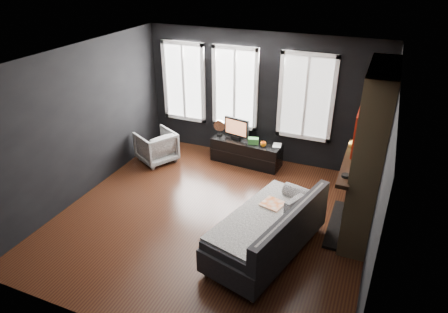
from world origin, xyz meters
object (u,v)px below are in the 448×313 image
at_px(media_console, 246,152).
at_px(mug, 263,144).
at_px(mantel_vase, 354,143).
at_px(monitor, 237,127).
at_px(armchair, 156,145).
at_px(sofa, 267,226).
at_px(book, 273,140).

bearing_deg(media_console, mug, -10.39).
height_order(mug, mantel_vase, mantel_vase).
xyz_separation_m(media_console, mantel_vase, (2.19, -1.05, 1.06)).
relative_size(monitor, mantel_vase, 3.11).
bearing_deg(mug, armchair, -166.41).
bearing_deg(armchair, mantel_vase, 113.08).
distance_m(sofa, armchair, 3.60).
distance_m(sofa, mantel_vase, 1.98).
bearing_deg(book, mug, -144.23).
height_order(armchair, mug, armchair).
bearing_deg(media_console, sofa, -59.73).
distance_m(monitor, book, 0.83).
xyz_separation_m(sofa, armchair, (-3.05, 1.92, -0.08)).
bearing_deg(book, armchair, -164.55).
bearing_deg(sofa, mantel_vase, 72.58).
bearing_deg(mantel_vase, mug, 152.17).
relative_size(mug, book, 0.52).
relative_size(media_console, mug, 12.64).
distance_m(media_console, monitor, 0.57).
xyz_separation_m(monitor, book, (0.82, -0.03, -0.15)).
xyz_separation_m(sofa, monitor, (-1.48, 2.61, 0.32)).
xyz_separation_m(monitor, mantel_vase, (2.43, -1.10, 0.55)).
distance_m(sofa, media_console, 2.85).
distance_m(armchair, book, 2.49).
bearing_deg(armchair, media_console, 138.35).
height_order(sofa, mantel_vase, mantel_vase).
bearing_deg(book, mantel_vase, -33.47).
xyz_separation_m(sofa, media_console, (-1.24, 2.56, -0.19)).
distance_m(monitor, mantel_vase, 2.72).
bearing_deg(mantel_vase, monitor, 155.71).
bearing_deg(mug, book, 35.77).
bearing_deg(mug, monitor, 166.61).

